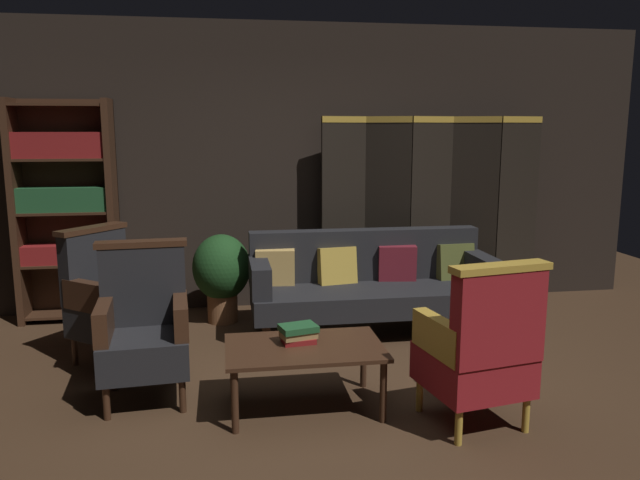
{
  "coord_description": "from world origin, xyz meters",
  "views": [
    {
      "loc": [
        -0.72,
        -3.75,
        1.78
      ],
      "look_at": [
        0.0,
        0.8,
        0.95
      ],
      "focal_mm": 34.7,
      "sensor_mm": 36.0,
      "label": 1
    }
  ],
  "objects_px": {
    "armchair_gilt_accent": "(480,349)",
    "coffee_table": "(304,353)",
    "velvet_couch": "(370,280)",
    "book_red_leather": "(298,340)",
    "folding_screen": "(431,210)",
    "armchair_wing_right": "(144,327)",
    "book_tan_leather": "(298,334)",
    "potted_plant": "(222,272)",
    "armchair_wing_left": "(111,299)",
    "bookshelf": "(66,205)",
    "book_green_cloth": "(298,328)"
  },
  "relations": [
    {
      "from": "book_green_cloth",
      "to": "armchair_gilt_accent",
      "type": "bearing_deg",
      "value": -24.84
    },
    {
      "from": "folding_screen",
      "to": "armchair_gilt_accent",
      "type": "distance_m",
      "value": 2.63
    },
    {
      "from": "bookshelf",
      "to": "armchair_gilt_accent",
      "type": "xyz_separation_m",
      "value": [
        2.92,
        -2.63,
        -0.6
      ]
    },
    {
      "from": "folding_screen",
      "to": "bookshelf",
      "type": "height_order",
      "value": "bookshelf"
    },
    {
      "from": "folding_screen",
      "to": "coffee_table",
      "type": "bearing_deg",
      "value": -126.16
    },
    {
      "from": "folding_screen",
      "to": "book_tan_leather",
      "type": "distance_m",
      "value": 2.63
    },
    {
      "from": "folding_screen",
      "to": "armchair_gilt_accent",
      "type": "height_order",
      "value": "folding_screen"
    },
    {
      "from": "bookshelf",
      "to": "armchair_gilt_accent",
      "type": "height_order",
      "value": "bookshelf"
    },
    {
      "from": "armchair_wing_left",
      "to": "book_green_cloth",
      "type": "bearing_deg",
      "value": -37.3
    },
    {
      "from": "coffee_table",
      "to": "potted_plant",
      "type": "bearing_deg",
      "value": 104.97
    },
    {
      "from": "potted_plant",
      "to": "armchair_wing_left",
      "type": "bearing_deg",
      "value": -135.02
    },
    {
      "from": "coffee_table",
      "to": "armchair_wing_right",
      "type": "height_order",
      "value": "armchair_wing_right"
    },
    {
      "from": "armchair_wing_right",
      "to": "book_red_leather",
      "type": "distance_m",
      "value": 1.03
    },
    {
      "from": "book_green_cloth",
      "to": "book_red_leather",
      "type": "bearing_deg",
      "value": -90.0
    },
    {
      "from": "coffee_table",
      "to": "armchair_wing_right",
      "type": "xyz_separation_m",
      "value": [
        -1.03,
        0.34,
        0.12
      ]
    },
    {
      "from": "folding_screen",
      "to": "armchair_gilt_accent",
      "type": "xyz_separation_m",
      "value": [
        -0.55,
        -2.52,
        -0.5
      ]
    },
    {
      "from": "book_tan_leather",
      "to": "coffee_table",
      "type": "bearing_deg",
      "value": -67.32
    },
    {
      "from": "potted_plant",
      "to": "book_tan_leather",
      "type": "relative_size",
      "value": 3.77
    },
    {
      "from": "armchair_wing_left",
      "to": "book_tan_leather",
      "type": "xyz_separation_m",
      "value": [
        1.33,
        -1.02,
        -0.02
      ]
    },
    {
      "from": "bookshelf",
      "to": "book_tan_leather",
      "type": "bearing_deg",
      "value": -48.77
    },
    {
      "from": "armchair_wing_right",
      "to": "book_tan_leather",
      "type": "distance_m",
      "value": 1.03
    },
    {
      "from": "velvet_couch",
      "to": "potted_plant",
      "type": "relative_size",
      "value": 2.57
    },
    {
      "from": "book_red_leather",
      "to": "velvet_couch",
      "type": "bearing_deg",
      "value": 60.21
    },
    {
      "from": "folding_screen",
      "to": "book_red_leather",
      "type": "height_order",
      "value": "folding_screen"
    },
    {
      "from": "armchair_gilt_accent",
      "to": "book_tan_leather",
      "type": "distance_m",
      "value": 1.13
    },
    {
      "from": "book_red_leather",
      "to": "book_green_cloth",
      "type": "bearing_deg",
      "value": 90.0
    },
    {
      "from": "armchair_wing_left",
      "to": "book_green_cloth",
      "type": "distance_m",
      "value": 1.68
    },
    {
      "from": "velvet_couch",
      "to": "coffee_table",
      "type": "bearing_deg",
      "value": -117.74
    },
    {
      "from": "armchair_wing_right",
      "to": "velvet_couch",
      "type": "bearing_deg",
      "value": 32.44
    },
    {
      "from": "armchair_wing_left",
      "to": "velvet_couch",
      "type": "bearing_deg",
      "value": 10.59
    },
    {
      "from": "folding_screen",
      "to": "armchair_wing_left",
      "type": "relative_size",
      "value": 2.1
    },
    {
      "from": "armchair_gilt_accent",
      "to": "book_tan_leather",
      "type": "height_order",
      "value": "armchair_gilt_accent"
    },
    {
      "from": "armchair_gilt_accent",
      "to": "book_tan_leather",
      "type": "bearing_deg",
      "value": 155.16
    },
    {
      "from": "bookshelf",
      "to": "potted_plant",
      "type": "bearing_deg",
      "value": -11.79
    },
    {
      "from": "armchair_wing_left",
      "to": "armchair_wing_right",
      "type": "bearing_deg",
      "value": -65.68
    },
    {
      "from": "armchair_wing_right",
      "to": "armchair_wing_left",
      "type": "bearing_deg",
      "value": 114.32
    },
    {
      "from": "book_red_leather",
      "to": "book_tan_leather",
      "type": "distance_m",
      "value": 0.04
    },
    {
      "from": "armchair_wing_left",
      "to": "book_tan_leather",
      "type": "distance_m",
      "value": 1.68
    },
    {
      "from": "velvet_couch",
      "to": "coffee_table",
      "type": "distance_m",
      "value": 1.68
    },
    {
      "from": "book_red_leather",
      "to": "folding_screen",
      "type": "bearing_deg",
      "value": 52.39
    },
    {
      "from": "velvet_couch",
      "to": "potted_plant",
      "type": "height_order",
      "value": "velvet_couch"
    },
    {
      "from": "armchair_wing_left",
      "to": "book_tan_leather",
      "type": "bearing_deg",
      "value": -37.3
    },
    {
      "from": "armchair_wing_left",
      "to": "book_red_leather",
      "type": "bearing_deg",
      "value": -37.3
    },
    {
      "from": "coffee_table",
      "to": "armchair_wing_right",
      "type": "distance_m",
      "value": 1.09
    },
    {
      "from": "armchair_wing_left",
      "to": "armchair_wing_right",
      "type": "relative_size",
      "value": 1.0
    },
    {
      "from": "armchair_gilt_accent",
      "to": "coffee_table",
      "type": "bearing_deg",
      "value": 157.89
    },
    {
      "from": "bookshelf",
      "to": "velvet_couch",
      "type": "relative_size",
      "value": 0.97
    },
    {
      "from": "folding_screen",
      "to": "bookshelf",
      "type": "relative_size",
      "value": 1.06
    },
    {
      "from": "book_tan_leather",
      "to": "armchair_wing_right",
      "type": "bearing_deg",
      "value": 164.92
    },
    {
      "from": "armchair_gilt_accent",
      "to": "book_green_cloth",
      "type": "distance_m",
      "value": 1.13
    }
  ]
}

